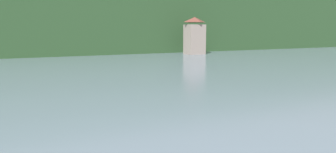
% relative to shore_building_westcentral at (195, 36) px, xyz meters
% --- Properties ---
extents(shore_building_westcentral, '(4.22, 3.52, 8.39)m').
position_rel_shore_building_westcentral_xyz_m(shore_building_westcentral, '(0.00, 0.00, 0.00)').
color(shore_building_westcentral, gray).
rests_on(shore_building_westcentral, ground_plane).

